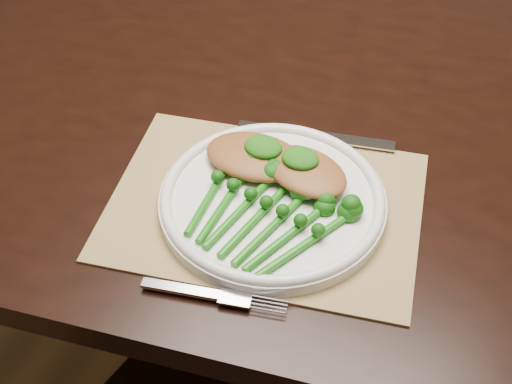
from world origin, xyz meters
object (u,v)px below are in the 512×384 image
at_px(placemat, 265,205).
at_px(broccolini_bundle, 256,218).
at_px(dinner_plate, 272,200).
at_px(chicken_fillet_left, 254,156).
at_px(dining_table, 275,262).

xyz_separation_m(placemat, broccolini_bundle, (0.01, -0.05, 0.02)).
relative_size(dinner_plate, broccolini_bundle, 1.36).
relative_size(placemat, chicken_fillet_left, 3.00).
distance_m(dining_table, broccolini_bundle, 0.48).
bearing_deg(dinner_plate, broccolini_bundle, -92.15).
height_order(placemat, chicken_fillet_left, chicken_fillet_left).
bearing_deg(placemat, dining_table, 97.27).
xyz_separation_m(dinner_plate, broccolini_bundle, (-0.00, -0.05, 0.01)).
bearing_deg(dining_table, chicken_fillet_left, -88.26).
height_order(chicken_fillet_left, broccolini_bundle, chicken_fillet_left).
height_order(placemat, broccolini_bundle, broccolini_bundle).
xyz_separation_m(placemat, dinner_plate, (0.01, -0.00, 0.02)).
bearing_deg(dining_table, broccolini_bundle, -82.23).
bearing_deg(chicken_fillet_left, broccolini_bundle, -66.95).
height_order(dining_table, dinner_plate, dinner_plate).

